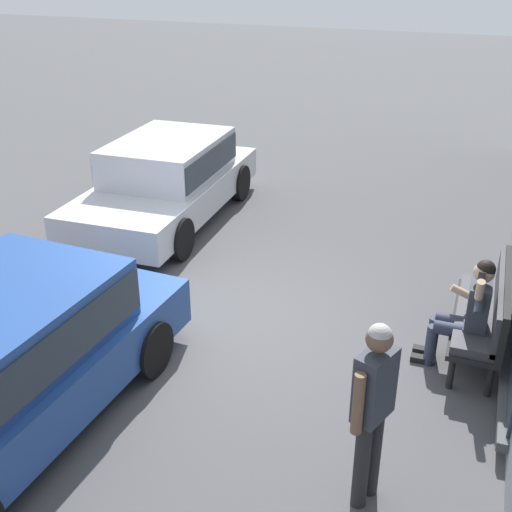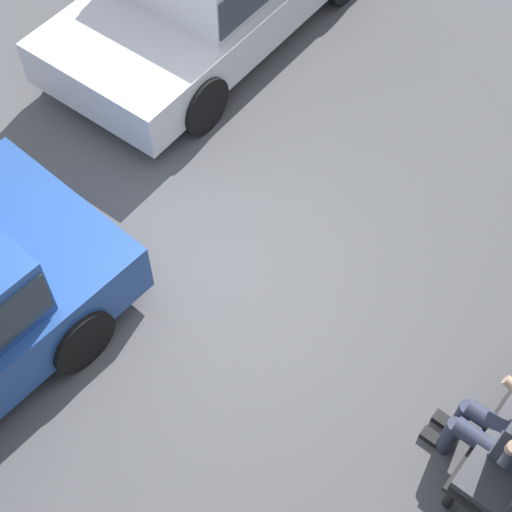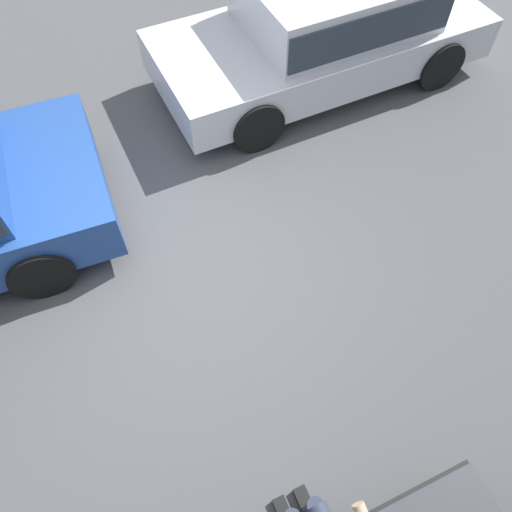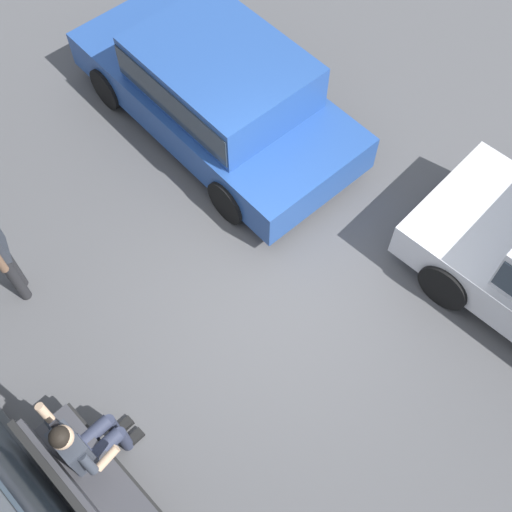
{
  "view_description": "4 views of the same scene",
  "coord_description": "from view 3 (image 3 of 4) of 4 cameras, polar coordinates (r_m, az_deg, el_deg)",
  "views": [
    {
      "loc": [
        6.2,
        2.6,
        4.26
      ],
      "look_at": [
        -0.32,
        0.19,
        0.85
      ],
      "focal_mm": 45.0,
      "sensor_mm": 36.0,
      "label": 1
    },
    {
      "loc": [
        2.63,
        2.6,
        6.05
      ],
      "look_at": [
        -0.13,
        0.36,
        0.79
      ],
      "focal_mm": 55.0,
      "sensor_mm": 36.0,
      "label": 2
    },
    {
      "loc": [
        0.34,
        2.6,
        4.29
      ],
      "look_at": [
        -0.51,
        0.71,
        1.15
      ],
      "focal_mm": 35.0,
      "sensor_mm": 36.0,
      "label": 3
    },
    {
      "loc": [
        -2.42,
        2.6,
        6.91
      ],
      "look_at": [
        0.04,
        0.18,
        1.06
      ],
      "focal_mm": 45.0,
      "sensor_mm": 36.0,
      "label": 4
    }
  ],
  "objects": [
    {
      "name": "parked_car_near",
      "position": [
        6.84,
        8.14,
        24.83
      ],
      "size": [
        4.24,
        1.98,
        1.36
      ],
      "color": "silver",
      "rests_on": "ground_plane"
    },
    {
      "name": "ground_plane",
      "position": [
        5.03,
        -8.61,
        -3.05
      ],
      "size": [
        60.0,
        60.0,
        0.0
      ],
      "primitive_type": "plane",
      "color": "#4C4C4F"
    }
  ]
}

